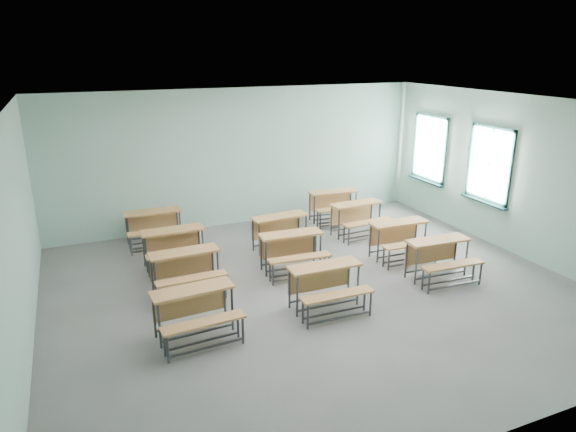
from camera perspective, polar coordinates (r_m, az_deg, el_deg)
name	(u,v)px	position (r m, az deg, el deg)	size (l,w,h in m)	color
room	(321,201)	(8.61, 3.67, 1.64)	(9.04, 8.04, 3.24)	gray
desk_unit_r0c0	(195,307)	(7.62, -10.25, -9.89)	(1.23, 0.87, 0.74)	#B57841
desk_unit_r0c1	(327,281)	(8.29, 4.37, -7.23)	(1.20, 0.81, 0.74)	#B57841
desk_unit_r0c2	(441,254)	(9.72, 16.60, -4.04)	(1.22, 0.85, 0.74)	#B57841
desk_unit_r1c0	(186,266)	(8.97, -11.25, -5.51)	(1.20, 0.82, 0.74)	#B57841
desk_unit_r1c1	(293,247)	(9.62, 0.54, -3.46)	(1.23, 0.87, 0.74)	#B57841
desk_unit_r1c2	(401,235)	(10.49, 12.45, -2.04)	(1.21, 0.84, 0.74)	#B57841
desk_unit_r2c0	(174,243)	(10.06, -12.53, -2.94)	(1.18, 0.79, 0.74)	#B57841
desk_unit_r2c1	(282,228)	(10.62, -0.66, -1.34)	(1.24, 0.89, 0.74)	#B57841
desk_unit_r2c2	(359,214)	(11.59, 7.84, 0.19)	(1.23, 0.86, 0.74)	#B57841
desk_unit_r3c0	(154,223)	(11.29, -14.67, -0.75)	(1.19, 0.81, 0.74)	#B57841
desk_unit_r3c2	(335,202)	(12.48, 5.21, 1.59)	(1.26, 0.91, 0.74)	#B57841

